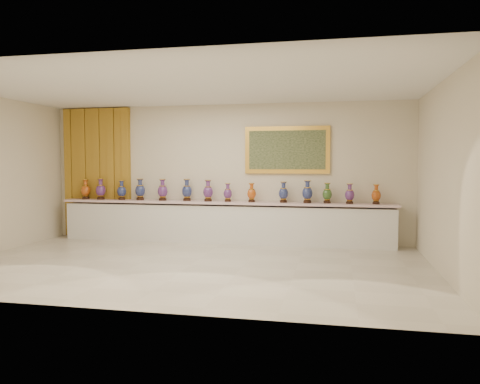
% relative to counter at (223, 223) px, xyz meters
% --- Properties ---
extents(ground, '(8.00, 8.00, 0.00)m').
position_rel_counter_xyz_m(ground, '(0.00, -2.27, -0.44)').
color(ground, beige).
rests_on(ground, ground).
extents(room, '(8.00, 8.00, 8.00)m').
position_rel_counter_xyz_m(room, '(-2.33, 0.17, 1.14)').
color(room, beige).
rests_on(room, ground).
extents(counter, '(7.28, 0.48, 0.90)m').
position_rel_counter_xyz_m(counter, '(0.00, 0.00, 0.00)').
color(counter, white).
rests_on(counter, ground).
extents(vase_0, '(0.25, 0.25, 0.45)m').
position_rel_counter_xyz_m(vase_0, '(-3.24, 0.00, 0.67)').
color(vase_0, black).
rests_on(vase_0, counter).
extents(vase_1, '(0.24, 0.24, 0.47)m').
position_rel_counter_xyz_m(vase_1, '(-2.85, -0.03, 0.68)').
color(vase_1, black).
rests_on(vase_1, counter).
extents(vase_2, '(0.25, 0.25, 0.44)m').
position_rel_counter_xyz_m(vase_2, '(-2.34, -0.02, 0.66)').
color(vase_2, black).
rests_on(vase_2, counter).
extents(vase_3, '(0.28, 0.28, 0.48)m').
position_rel_counter_xyz_m(vase_3, '(-1.90, -0.00, 0.68)').
color(vase_3, black).
rests_on(vase_3, counter).
extents(vase_4, '(0.24, 0.24, 0.47)m').
position_rel_counter_xyz_m(vase_4, '(-1.36, -0.02, 0.68)').
color(vase_4, black).
rests_on(vase_4, counter).
extents(vase_5, '(0.26, 0.26, 0.48)m').
position_rel_counter_xyz_m(vase_5, '(-0.81, 0.01, 0.68)').
color(vase_5, black).
rests_on(vase_5, counter).
extents(vase_6, '(0.24, 0.24, 0.46)m').
position_rel_counter_xyz_m(vase_6, '(-0.32, -0.03, 0.67)').
color(vase_6, black).
rests_on(vase_6, counter).
extents(vase_7, '(0.23, 0.23, 0.39)m').
position_rel_counter_xyz_m(vase_7, '(0.12, -0.02, 0.64)').
color(vase_7, black).
rests_on(vase_7, counter).
extents(vase_8, '(0.21, 0.21, 0.40)m').
position_rel_counter_xyz_m(vase_8, '(0.64, -0.02, 0.64)').
color(vase_8, black).
rests_on(vase_8, counter).
extents(vase_9, '(0.25, 0.25, 0.44)m').
position_rel_counter_xyz_m(vase_9, '(1.32, -0.00, 0.66)').
color(vase_9, black).
rests_on(vase_9, counter).
extents(vase_10, '(0.28, 0.28, 0.47)m').
position_rel_counter_xyz_m(vase_10, '(1.81, -0.02, 0.67)').
color(vase_10, black).
rests_on(vase_10, counter).
extents(vase_11, '(0.26, 0.26, 0.42)m').
position_rel_counter_xyz_m(vase_11, '(2.22, 0.01, 0.65)').
color(vase_11, black).
rests_on(vase_11, counter).
extents(vase_12, '(0.20, 0.20, 0.41)m').
position_rel_counter_xyz_m(vase_12, '(2.67, -0.03, 0.65)').
color(vase_12, black).
rests_on(vase_12, counter).
extents(vase_13, '(0.20, 0.20, 0.40)m').
position_rel_counter_xyz_m(vase_13, '(3.19, 0.00, 0.64)').
color(vase_13, black).
rests_on(vase_13, counter).
extents(label_card, '(0.10, 0.06, 0.00)m').
position_rel_counter_xyz_m(label_card, '(-1.09, -0.14, 0.47)').
color(label_card, white).
rests_on(label_card, counter).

